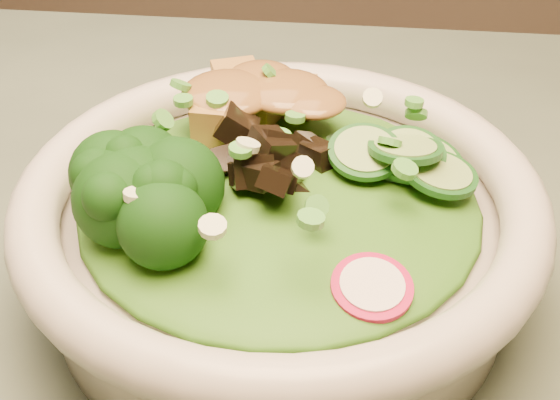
# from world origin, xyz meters

# --- Properties ---
(dining_table) EXTENTS (1.20, 0.80, 0.75)m
(dining_table) POSITION_xyz_m (0.00, 0.00, 0.64)
(dining_table) COLOR black
(dining_table) RESTS_ON ground
(salad_bowl) EXTENTS (0.31, 0.31, 0.08)m
(salad_bowl) POSITION_xyz_m (0.16, 0.01, 0.79)
(salad_bowl) COLOR beige
(salad_bowl) RESTS_ON dining_table
(lettuce_bed) EXTENTS (0.23, 0.23, 0.03)m
(lettuce_bed) POSITION_xyz_m (0.16, 0.01, 0.82)
(lettuce_bed) COLOR #255912
(lettuce_bed) RESTS_ON salad_bowl
(broccoli_florets) EXTENTS (0.10, 0.09, 0.05)m
(broccoli_florets) POSITION_xyz_m (0.10, -0.02, 0.84)
(broccoli_florets) COLOR black
(broccoli_florets) RESTS_ON salad_bowl
(radish_slices) EXTENTS (0.13, 0.06, 0.02)m
(radish_slices) POSITION_xyz_m (0.19, -0.06, 0.82)
(radish_slices) COLOR #B20D3E
(radish_slices) RESTS_ON salad_bowl
(cucumber_slices) EXTENTS (0.09, 0.09, 0.04)m
(cucumber_slices) POSITION_xyz_m (0.23, 0.03, 0.83)
(cucumber_slices) COLOR #87B765
(cucumber_slices) RESTS_ON salad_bowl
(mushroom_heap) EXTENTS (0.09, 0.09, 0.05)m
(mushroom_heap) POSITION_xyz_m (0.16, 0.02, 0.83)
(mushroom_heap) COLOR black
(mushroom_heap) RESTS_ON salad_bowl
(tofu_cubes) EXTENTS (0.11, 0.08, 0.04)m
(tofu_cubes) POSITION_xyz_m (0.14, 0.07, 0.83)
(tofu_cubes) COLOR #A37536
(tofu_cubes) RESTS_ON salad_bowl
(peanut_sauce) EXTENTS (0.08, 0.06, 0.02)m
(peanut_sauce) POSITION_xyz_m (0.14, 0.07, 0.85)
(peanut_sauce) COLOR brown
(peanut_sauce) RESTS_ON tofu_cubes
(scallion_garnish) EXTENTS (0.22, 0.22, 0.03)m
(scallion_garnish) POSITION_xyz_m (0.16, 0.01, 0.84)
(scallion_garnish) COLOR green
(scallion_garnish) RESTS_ON salad_bowl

